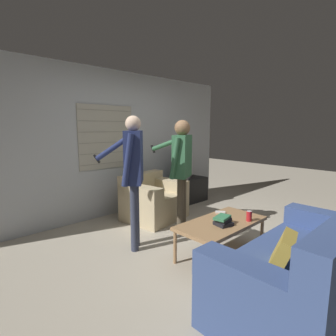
{
  "coord_description": "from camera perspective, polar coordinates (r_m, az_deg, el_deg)",
  "views": [
    {
      "loc": [
        -2.61,
        -2.06,
        1.57
      ],
      "look_at": [
        -0.12,
        0.6,
        1.0
      ],
      "focal_mm": 28.0,
      "sensor_mm": 36.0,
      "label": 1
    }
  ],
  "objects": [
    {
      "name": "book_stack",
      "position": [
        3.18,
        11.86,
        -11.15
      ],
      "size": [
        0.24,
        0.2,
        0.11
      ],
      "color": "black",
      "rests_on": "coffee_table"
    },
    {
      "name": "person_right_standing",
      "position": [
        3.88,
        2.9,
        1.37
      ],
      "size": [
        0.5,
        0.81,
        1.67
      ],
      "rotation": [
        0.0,
        0.0,
        0.48
      ],
      "color": "#4C4233",
      "rests_on": "ground_plane"
    },
    {
      "name": "ground_plane",
      "position": [
        3.67,
        8.16,
        -16.51
      ],
      "size": [
        16.0,
        16.0,
        0.0
      ],
      "primitive_type": "plane",
      "color": "#B2A893"
    },
    {
      "name": "wall_back",
      "position": [
        4.85,
        -10.63,
        5.3
      ],
      "size": [
        5.2,
        0.08,
        2.55
      ],
      "color": "#ADB2B7",
      "rests_on": "ground_plane"
    },
    {
      "name": "coffee_table",
      "position": [
        3.31,
        11.54,
        -12.0
      ],
      "size": [
        1.16,
        0.58,
        0.44
      ],
      "color": "#9E754C",
      "rests_on": "ground_plane"
    },
    {
      "name": "armchair_beige",
      "position": [
        4.56,
        -3.3,
        -6.99
      ],
      "size": [
        1.07,
        0.94,
        0.77
      ],
      "rotation": [
        0.0,
        0.0,
        3.31
      ],
      "color": "#C6B289",
      "rests_on": "ground_plane"
    },
    {
      "name": "couch_blue",
      "position": [
        2.74,
        28.03,
        -19.04
      ],
      "size": [
        1.86,
        0.92,
        0.93
      ],
      "rotation": [
        0.0,
        0.0,
        -0.0
      ],
      "color": "#384C7F",
      "rests_on": "ground_plane"
    },
    {
      "name": "tv_stand",
      "position": [
        5.61,
        3.73,
        -4.71
      ],
      "size": [
        0.85,
        0.56,
        0.51
      ],
      "color": "black",
      "rests_on": "ground_plane"
    },
    {
      "name": "person_left_standing",
      "position": [
        3.31,
        -7.62,
        0.33
      ],
      "size": [
        0.49,
        0.79,
        1.71
      ],
      "rotation": [
        0.0,
        0.0,
        0.84
      ],
      "color": "#33384C",
      "rests_on": "ground_plane"
    },
    {
      "name": "spare_remote",
      "position": [
        3.61,
        11.32,
        -9.39
      ],
      "size": [
        0.11,
        0.13,
        0.02
      ],
      "rotation": [
        0.0,
        0.0,
        0.67
      ],
      "color": "white",
      "rests_on": "coffee_table"
    },
    {
      "name": "tv",
      "position": [
        5.51,
        3.76,
        0.4
      ],
      "size": [
        0.68,
        0.54,
        0.5
      ],
      "rotation": [
        0.0,
        0.0,
        3.71
      ],
      "color": "#B2B2B7",
      "rests_on": "tv_stand"
    },
    {
      "name": "soda_can",
      "position": [
        3.39,
        17.24,
        -9.94
      ],
      "size": [
        0.07,
        0.07,
        0.13
      ],
      "color": "red",
      "rests_on": "coffee_table"
    }
  ]
}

